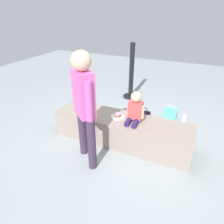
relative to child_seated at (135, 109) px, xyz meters
name	(u,v)px	position (x,y,z in m)	size (l,w,h in m)	color
ground_plane	(121,141)	(-0.20, 0.00, -0.67)	(12.00, 12.00, 0.00)	#8F979A
concrete_ledge	(122,130)	(-0.20, 0.00, -0.44)	(2.23, 0.56, 0.46)	gray
child_seated	(135,109)	(0.00, 0.00, 0.00)	(0.28, 0.32, 0.48)	#2A1C56
adult_standing	(84,101)	(-0.49, -0.61, 0.29)	(0.40, 0.36, 1.60)	#36273E
cake_plate	(118,116)	(-0.28, 0.01, -0.19)	(0.22, 0.22, 0.07)	white
gift_bag	(170,114)	(0.41, 1.04, -0.53)	(0.25, 0.10, 0.33)	#59C6B2
railing_post	(131,77)	(-0.70, 1.82, -0.15)	(0.36, 0.36, 1.32)	black
water_bottle_near_gift	(184,118)	(0.68, 1.10, -0.58)	(0.07, 0.07, 0.20)	silver
party_cup_red	(124,119)	(-0.40, 0.63, -0.62)	(0.09, 0.09, 0.11)	red
handbag_black_leather	(142,116)	(-0.09, 0.77, -0.55)	(0.31, 0.13, 0.34)	black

